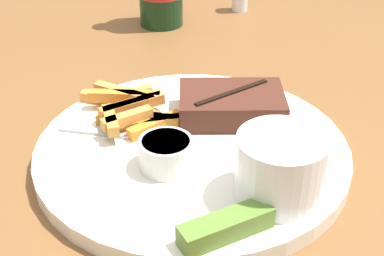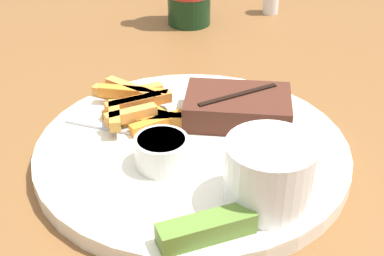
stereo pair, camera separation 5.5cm
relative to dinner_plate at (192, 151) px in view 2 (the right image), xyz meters
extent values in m
cube|color=brown|center=(0.00, 0.00, -0.03)|extent=(1.44, 1.24, 0.04)
cylinder|color=silver|center=(0.00, 0.00, 0.00)|extent=(0.33, 0.33, 0.01)
cylinder|color=white|center=(0.00, 0.00, 0.01)|extent=(0.33, 0.33, 0.00)
cube|color=#472319|center=(0.04, 0.06, 0.02)|extent=(0.12, 0.09, 0.03)
cube|color=black|center=(0.04, 0.06, 0.04)|extent=(0.08, 0.07, 0.00)
cube|color=#CD893E|center=(-0.07, 0.02, 0.03)|extent=(0.05, 0.05, 0.01)
cube|color=#C27E28|center=(-0.05, 0.03, 0.01)|extent=(0.08, 0.03, 0.01)
cube|color=orange|center=(-0.09, 0.07, 0.03)|extent=(0.08, 0.04, 0.01)
cube|color=orange|center=(-0.08, 0.05, 0.01)|extent=(0.02, 0.07, 0.01)
cube|color=gold|center=(-0.06, 0.05, 0.01)|extent=(0.05, 0.04, 0.01)
cube|color=orange|center=(-0.07, 0.05, 0.03)|extent=(0.07, 0.06, 0.01)
cube|color=orange|center=(-0.07, 0.05, 0.03)|extent=(0.05, 0.04, 0.01)
cube|color=#BF7D3E|center=(-0.07, 0.04, 0.01)|extent=(0.04, 0.04, 0.01)
cube|color=orange|center=(-0.08, 0.07, 0.03)|extent=(0.08, 0.01, 0.01)
cube|color=#BE8536|center=(-0.09, 0.01, 0.03)|extent=(0.03, 0.05, 0.01)
cube|color=#C6812C|center=(-0.05, 0.04, 0.01)|extent=(0.08, 0.02, 0.01)
cube|color=gold|center=(-0.07, 0.03, 0.01)|extent=(0.07, 0.01, 0.01)
cube|color=orange|center=(-0.10, 0.07, 0.01)|extent=(0.08, 0.03, 0.01)
cube|color=orange|center=(-0.04, 0.02, 0.01)|extent=(0.06, 0.06, 0.01)
cube|color=gold|center=(-0.08, 0.09, 0.01)|extent=(0.05, 0.04, 0.01)
cylinder|color=white|center=(0.09, -0.08, 0.04)|extent=(0.08, 0.08, 0.06)
cylinder|color=beige|center=(0.09, -0.08, 0.06)|extent=(0.07, 0.07, 0.01)
cylinder|color=silver|center=(-0.02, -0.04, 0.02)|extent=(0.05, 0.05, 0.03)
cylinder|color=black|center=(-0.02, -0.04, 0.04)|extent=(0.05, 0.05, 0.01)
cube|color=#567A2D|center=(0.04, -0.13, 0.02)|extent=(0.08, 0.06, 0.02)
cube|color=#B7B7BC|center=(-0.10, 0.01, 0.01)|extent=(0.10, 0.02, 0.00)
cube|color=#B7B7BC|center=(-0.03, 0.00, 0.01)|extent=(0.03, 0.01, 0.00)
cube|color=#B7B7BC|center=(-0.03, 0.00, 0.01)|extent=(0.03, 0.01, 0.00)
cube|color=#B7B7BC|center=(-0.03, 0.01, 0.01)|extent=(0.03, 0.01, 0.00)
camera|label=1|loc=(0.04, -0.47, 0.32)|focal=50.00mm
camera|label=2|loc=(0.10, -0.46, 0.32)|focal=50.00mm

